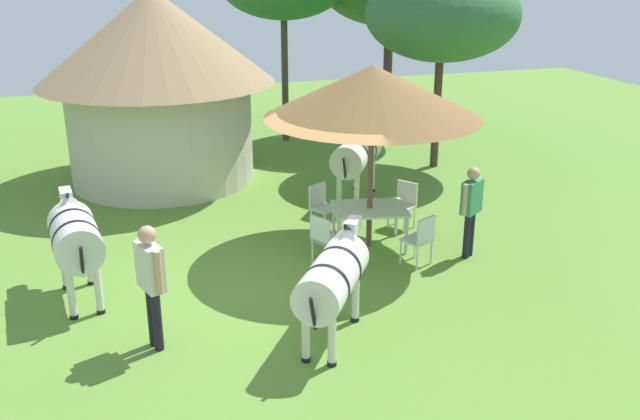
% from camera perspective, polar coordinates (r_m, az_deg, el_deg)
% --- Properties ---
extents(ground_plane, '(36.00, 36.00, 0.00)m').
position_cam_1_polar(ground_plane, '(11.70, -2.37, -5.36)').
color(ground_plane, olive).
extents(thatched_hut, '(5.32, 5.32, 4.36)m').
position_cam_1_polar(thatched_hut, '(16.47, -13.14, 10.60)').
color(thatched_hut, beige).
rests_on(thatched_hut, ground_plane).
extents(shade_umbrella, '(3.76, 3.76, 3.29)m').
position_cam_1_polar(shade_umbrella, '(12.06, 4.32, 9.60)').
color(shade_umbrella, brown).
rests_on(shade_umbrella, ground_plane).
extents(patio_dining_table, '(1.48, 1.23, 0.74)m').
position_cam_1_polar(patio_dining_table, '(12.64, 4.06, -0.14)').
color(patio_dining_table, silver).
rests_on(patio_dining_table, ground_plane).
extents(patio_chair_west_end, '(0.59, 0.58, 0.90)m').
position_cam_1_polar(patio_chair_west_end, '(13.43, 0.11, 0.51)').
color(patio_chair_west_end, silver).
rests_on(patio_chair_west_end, ground_plane).
extents(patio_chair_near_hut, '(0.58, 0.59, 0.90)m').
position_cam_1_polar(patio_chair_near_hut, '(11.86, 0.36, -2.22)').
color(patio_chair_near_hut, silver).
rests_on(patio_chair_near_hut, ground_plane).
extents(patio_chair_near_lawn, '(0.58, 0.57, 0.90)m').
position_cam_1_polar(patio_chair_near_lawn, '(11.98, 8.22, -2.21)').
color(patio_chair_near_lawn, silver).
rests_on(patio_chair_near_lawn, ground_plane).
extents(patio_chair_east_end, '(0.60, 0.60, 0.90)m').
position_cam_1_polar(patio_chair_east_end, '(13.64, 6.87, 0.68)').
color(patio_chair_east_end, silver).
rests_on(patio_chair_east_end, ground_plane).
extents(guest_beside_umbrella, '(0.50, 0.42, 1.65)m').
position_cam_1_polar(guest_beside_umbrella, '(12.32, 12.23, 0.51)').
color(guest_beside_umbrella, black).
rests_on(guest_beside_umbrella, ground_plane).
extents(standing_watcher, '(0.37, 0.60, 1.77)m').
position_cam_1_polar(standing_watcher, '(9.47, -13.64, -5.25)').
color(standing_watcher, black).
rests_on(standing_watcher, ground_plane).
extents(zebra_nearest_camera, '(1.51, 1.98, 1.48)m').
position_cam_1_polar(zebra_nearest_camera, '(9.48, 1.09, -5.46)').
color(zebra_nearest_camera, silver).
rests_on(zebra_nearest_camera, ground_plane).
extents(zebra_by_umbrella, '(0.87, 2.09, 1.58)m').
position_cam_1_polar(zebra_by_umbrella, '(11.13, -19.35, -2.06)').
color(zebra_by_umbrella, silver).
rests_on(zebra_by_umbrella, ground_plane).
extents(zebra_toward_hut, '(1.62, 2.02, 1.55)m').
position_cam_1_polar(zebra_toward_hut, '(15.02, 3.08, 4.62)').
color(zebra_toward_hut, silver).
rests_on(zebra_toward_hut, ground_plane).
extents(acacia_tree_behind_hut, '(3.63, 3.63, 4.78)m').
position_cam_1_polar(acacia_tree_behind_hut, '(17.21, 9.94, 15.39)').
color(acacia_tree_behind_hut, '#493226').
rests_on(acacia_tree_behind_hut, ground_plane).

